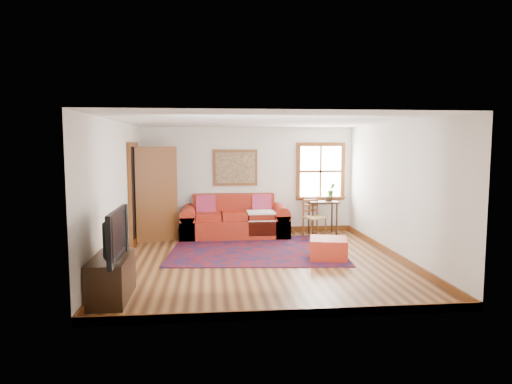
{
  "coord_description": "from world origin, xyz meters",
  "views": [
    {
      "loc": [
        -0.91,
        -7.98,
        2.1
      ],
      "look_at": [
        -0.03,
        0.6,
        1.19
      ],
      "focal_mm": 32.0,
      "sensor_mm": 36.0,
      "label": 1
    }
  ],
  "objects": [
    {
      "name": "red_leather_sofa",
      "position": [
        -0.34,
        2.28,
        0.31
      ],
      "size": [
        2.43,
        1.0,
        0.95
      ],
      "color": "maroon",
      "rests_on": "ground"
    },
    {
      "name": "candle_hurricane",
      "position": [
        -2.19,
        -1.37,
        0.67
      ],
      "size": [
        0.12,
        0.12,
        0.18
      ],
      "color": "silver",
      "rests_on": "media_cabinet"
    },
    {
      "name": "doorway",
      "position": [
        -2.21,
        1.78,
        1.07
      ],
      "size": [
        0.89,
        1.08,
        2.14
      ],
      "color": "black",
      "rests_on": "ground"
    },
    {
      "name": "persian_rug",
      "position": [
        0.01,
        0.88,
        0.01
      ],
      "size": [
        3.56,
        2.96,
        0.02
      ],
      "primitive_type": "cube",
      "rotation": [
        0.0,
        0.0,
        -0.09
      ],
      "color": "#5E0D12",
      "rests_on": "ground"
    },
    {
      "name": "media_cabinet",
      "position": [
        -2.24,
        -1.8,
        0.29
      ],
      "size": [
        0.48,
        1.07,
        0.59
      ],
      "primitive_type": "cube",
      "color": "black",
      "rests_on": "ground"
    },
    {
      "name": "red_ottoman",
      "position": [
        1.26,
        0.06,
        0.19
      ],
      "size": [
        0.8,
        0.8,
        0.38
      ],
      "primitive_type": "cube",
      "rotation": [
        0.0,
        0.0,
        -0.23
      ],
      "color": "maroon",
      "rests_on": "ground"
    },
    {
      "name": "room_envelope",
      "position": [
        0.0,
        0.02,
        1.65
      ],
      "size": [
        5.04,
        5.54,
        2.52
      ],
      "color": "silver",
      "rests_on": "ground"
    },
    {
      "name": "framed_artwork",
      "position": [
        -0.3,
        2.71,
        1.55
      ],
      "size": [
        1.05,
        0.07,
        0.85
      ],
      "color": "brown",
      "rests_on": "ground"
    },
    {
      "name": "ladder_back_chair",
      "position": [
        1.42,
        2.0,
        0.5
      ],
      "size": [
        0.54,
        0.53,
        0.92
      ],
      "color": "tan",
      "rests_on": "ground"
    },
    {
      "name": "ground",
      "position": [
        0.0,
        0.0,
        0.0
      ],
      "size": [
        5.5,
        5.5,
        0.0
      ],
      "primitive_type": "plane",
      "color": "#472613",
      "rests_on": "ground"
    },
    {
      "name": "television",
      "position": [
        -2.22,
        -1.97,
        0.92
      ],
      "size": [
        0.15,
        1.16,
        0.67
      ],
      "primitive_type": "imported",
      "rotation": [
        0.0,
        0.0,
        1.57
      ],
      "color": "black",
      "rests_on": "media_cabinet"
    },
    {
      "name": "window",
      "position": [
        1.78,
        2.7,
        1.31
      ],
      "size": [
        1.18,
        0.2,
        1.38
      ],
      "color": "white",
      "rests_on": "ground"
    },
    {
      "name": "side_table",
      "position": [
        1.71,
        2.3,
        0.66
      ],
      "size": [
        0.66,
        0.49,
        0.79
      ],
      "color": "black",
      "rests_on": "ground"
    }
  ]
}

